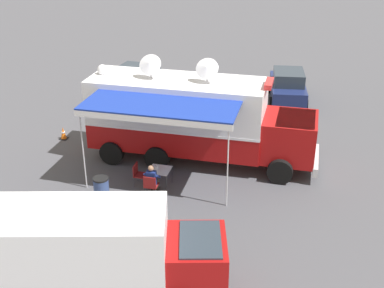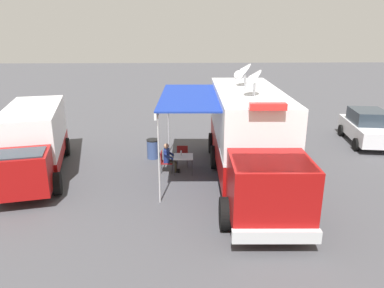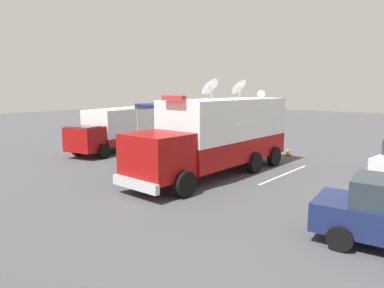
{
  "view_description": "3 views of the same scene",
  "coord_description": "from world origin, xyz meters",
  "px_view_note": "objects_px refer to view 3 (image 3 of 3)",
  "views": [
    {
      "loc": [
        18.75,
        4.65,
        9.76
      ],
      "look_at": [
        1.14,
        0.87,
        1.23
      ],
      "focal_mm": 46.72,
      "sensor_mm": 36.0,
      "label": 1
    },
    {
      "loc": [
        2.65,
        14.09,
        5.83
      ],
      "look_at": [
        2.25,
        0.77,
        1.54
      ],
      "focal_mm": 33.84,
      "sensor_mm": 36.0,
      "label": 2
    },
    {
      "loc": [
        -9.11,
        13.9,
        3.98
      ],
      "look_at": [
        2.07,
        0.13,
        1.14
      ],
      "focal_mm": 32.3,
      "sensor_mm": 36.0,
      "label": 3
    }
  ],
  "objects_px": {
    "folding_table": "(187,151)",
    "support_truck": "(116,129)",
    "folding_chair_beside_table": "(196,152)",
    "water_bottle": "(187,148)",
    "command_truck": "(217,133)",
    "folding_chair_at_table": "(177,152)",
    "traffic_cone": "(288,151)",
    "seated_responder": "(180,150)",
    "trash_bin": "(189,148)"
  },
  "relations": [
    {
      "from": "folding_table",
      "to": "folding_chair_at_table",
      "type": "relative_size",
      "value": 0.94
    },
    {
      "from": "folding_table",
      "to": "seated_responder",
      "type": "relative_size",
      "value": 0.66
    },
    {
      "from": "trash_bin",
      "to": "traffic_cone",
      "type": "bearing_deg",
      "value": -141.48
    },
    {
      "from": "folding_chair_beside_table",
      "to": "water_bottle",
      "type": "bearing_deg",
      "value": 86.17
    },
    {
      "from": "command_truck",
      "to": "support_truck",
      "type": "distance_m",
      "value": 8.78
    },
    {
      "from": "water_bottle",
      "to": "command_truck",
      "type": "bearing_deg",
      "value": 160.83
    },
    {
      "from": "water_bottle",
      "to": "folding_chair_at_table",
      "type": "height_order",
      "value": "water_bottle"
    },
    {
      "from": "folding_table",
      "to": "water_bottle",
      "type": "xyz_separation_m",
      "value": [
        0.09,
        -0.08,
        0.16
      ]
    },
    {
      "from": "command_truck",
      "to": "water_bottle",
      "type": "xyz_separation_m",
      "value": [
        2.62,
        -0.91,
        -1.11
      ]
    },
    {
      "from": "folding_chair_beside_table",
      "to": "seated_responder",
      "type": "bearing_deg",
      "value": 51.67
    },
    {
      "from": "folding_table",
      "to": "folding_chair_at_table",
      "type": "xyz_separation_m",
      "value": [
        0.8,
        -0.13,
        -0.16
      ]
    },
    {
      "from": "seated_responder",
      "to": "water_bottle",
      "type": "bearing_deg",
      "value": 175.47
    },
    {
      "from": "support_truck",
      "to": "traffic_cone",
      "type": "bearing_deg",
      "value": -150.55
    },
    {
      "from": "water_bottle",
      "to": "seated_responder",
      "type": "relative_size",
      "value": 0.18
    },
    {
      "from": "trash_bin",
      "to": "seated_responder",
      "type": "bearing_deg",
      "value": 114.81
    },
    {
      "from": "trash_bin",
      "to": "support_truck",
      "type": "height_order",
      "value": "support_truck"
    },
    {
      "from": "water_bottle",
      "to": "trash_bin",
      "type": "relative_size",
      "value": 0.25
    },
    {
      "from": "folding_chair_at_table",
      "to": "folding_chair_beside_table",
      "type": "height_order",
      "value": "same"
    },
    {
      "from": "folding_chair_at_table",
      "to": "trash_bin",
      "type": "relative_size",
      "value": 0.96
    },
    {
      "from": "command_truck",
      "to": "trash_bin",
      "type": "height_order",
      "value": "command_truck"
    },
    {
      "from": "folding_table",
      "to": "support_truck",
      "type": "relative_size",
      "value": 0.12
    },
    {
      "from": "support_truck",
      "to": "folding_table",
      "type": "bearing_deg",
      "value": 177.88
    },
    {
      "from": "folding_chair_beside_table",
      "to": "support_truck",
      "type": "xyz_separation_m",
      "value": [
        6.13,
        0.62,
        0.87
      ]
    },
    {
      "from": "traffic_cone",
      "to": "folding_table",
      "type": "bearing_deg",
      "value": 59.37
    },
    {
      "from": "command_truck",
      "to": "seated_responder",
      "type": "xyz_separation_m",
      "value": [
        3.14,
        -0.95,
        -1.3
      ]
    },
    {
      "from": "folding_chair_beside_table",
      "to": "seated_responder",
      "type": "distance_m",
      "value": 0.93
    },
    {
      "from": "folding_table",
      "to": "traffic_cone",
      "type": "distance_m",
      "value": 6.49
    },
    {
      "from": "trash_bin",
      "to": "water_bottle",
      "type": "bearing_deg",
      "value": 126.85
    },
    {
      "from": "traffic_cone",
      "to": "support_truck",
      "type": "height_order",
      "value": "support_truck"
    },
    {
      "from": "command_truck",
      "to": "folding_chair_at_table",
      "type": "xyz_separation_m",
      "value": [
        3.33,
        -0.96,
        -1.43
      ]
    },
    {
      "from": "command_truck",
      "to": "support_truck",
      "type": "relative_size",
      "value": 1.35
    },
    {
      "from": "folding_table",
      "to": "folding_chair_beside_table",
      "type": "height_order",
      "value": "folding_chair_beside_table"
    },
    {
      "from": "folding_table",
      "to": "folding_chair_at_table",
      "type": "height_order",
      "value": "folding_chair_at_table"
    },
    {
      "from": "command_truck",
      "to": "trash_bin",
      "type": "xyz_separation_m",
      "value": [
        3.93,
        -2.66,
        -1.49
      ]
    },
    {
      "from": "water_bottle",
      "to": "support_truck",
      "type": "relative_size",
      "value": 0.03
    },
    {
      "from": "folding_table",
      "to": "folding_chair_beside_table",
      "type": "distance_m",
      "value": 0.87
    },
    {
      "from": "folding_table",
      "to": "seated_responder",
      "type": "xyz_separation_m",
      "value": [
        0.61,
        -0.13,
        -0.02
      ]
    },
    {
      "from": "command_truck",
      "to": "folding_table",
      "type": "distance_m",
      "value": 2.95
    },
    {
      "from": "folding_chair_at_table",
      "to": "traffic_cone",
      "type": "distance_m",
      "value": 6.82
    },
    {
      "from": "folding_chair_at_table",
      "to": "trash_bin",
      "type": "xyz_separation_m",
      "value": [
        0.6,
        -1.7,
        -0.06
      ]
    },
    {
      "from": "trash_bin",
      "to": "support_truck",
      "type": "bearing_deg",
      "value": 18.6
    },
    {
      "from": "folding_table",
      "to": "trash_bin",
      "type": "xyz_separation_m",
      "value": [
        1.4,
        -1.83,
        -0.22
      ]
    },
    {
      "from": "folding_table",
      "to": "trash_bin",
      "type": "relative_size",
      "value": 0.9
    },
    {
      "from": "command_truck",
      "to": "seated_responder",
      "type": "relative_size",
      "value": 7.64
    },
    {
      "from": "folding_chair_at_table",
      "to": "support_truck",
      "type": "bearing_deg",
      "value": -1.05
    },
    {
      "from": "water_bottle",
      "to": "trash_bin",
      "type": "xyz_separation_m",
      "value": [
        1.31,
        -1.75,
        -0.38
      ]
    },
    {
      "from": "water_bottle",
      "to": "trash_bin",
      "type": "distance_m",
      "value": 2.22
    },
    {
      "from": "folding_chair_at_table",
      "to": "seated_responder",
      "type": "height_order",
      "value": "seated_responder"
    },
    {
      "from": "support_truck",
      "to": "folding_chair_at_table",
      "type": "bearing_deg",
      "value": 178.95
    },
    {
      "from": "command_truck",
      "to": "trash_bin",
      "type": "relative_size",
      "value": 10.5
    }
  ]
}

